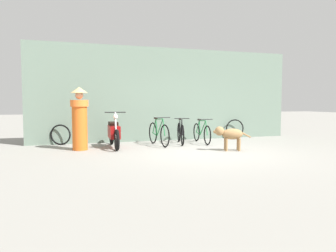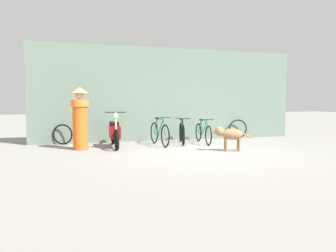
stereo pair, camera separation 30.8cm
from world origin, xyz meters
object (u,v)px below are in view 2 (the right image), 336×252
(motorcycle, at_px, (115,133))
(bicycle_1, at_px, (182,133))
(bicycle_2, at_px, (203,133))
(spare_tire_right, at_px, (63,134))
(person_in_robes, at_px, (80,117))
(bicycle_0, at_px, (159,133))
(spare_tire_left, at_px, (238,129))
(stray_dog, at_px, (229,134))

(motorcycle, bearing_deg, bicycle_1, 98.09)
(bicycle_2, xyz_separation_m, spare_tire_right, (-4.33, 0.91, -0.01))
(spare_tire_right, bearing_deg, person_in_robes, -68.44)
(bicycle_0, height_order, person_in_robes, person_in_robes)
(spare_tire_right, bearing_deg, bicycle_0, -19.20)
(bicycle_1, height_order, bicycle_2, bicycle_1)
(bicycle_2, distance_m, person_in_robes, 3.89)
(bicycle_0, bearing_deg, bicycle_1, 96.05)
(bicycle_1, relative_size, spare_tire_right, 2.48)
(bicycle_2, xyz_separation_m, spare_tire_left, (1.75, 0.90, 0.01))
(bicycle_2, bearing_deg, spare_tire_right, -96.12)
(person_in_robes, bearing_deg, stray_dog, 126.87)
(bicycle_1, height_order, stray_dog, bicycle_1)
(spare_tire_left, bearing_deg, stray_dog, -122.95)
(spare_tire_right, bearing_deg, stray_dog, -31.94)
(person_in_robes, height_order, spare_tire_right, person_in_robes)
(bicycle_0, distance_m, bicycle_2, 1.49)
(bicycle_2, relative_size, person_in_robes, 0.97)
(bicycle_0, xyz_separation_m, motorcycle, (-1.38, -0.05, 0.06))
(person_in_robes, bearing_deg, spare_tire_right, -100.98)
(stray_dog, relative_size, person_in_robes, 0.58)
(bicycle_1, relative_size, motorcycle, 0.81)
(person_in_robes, height_order, spare_tire_left, person_in_robes)
(motorcycle, distance_m, stray_dog, 3.31)
(motorcycle, bearing_deg, bicycle_2, 95.64)
(motorcycle, relative_size, stray_dog, 1.93)
(bicycle_1, height_order, spare_tire_right, bicycle_1)
(bicycle_0, xyz_separation_m, stray_dog, (1.48, -1.71, 0.09))
(stray_dog, bearing_deg, motorcycle, -13.02)
(bicycle_1, bearing_deg, stray_dog, 35.40)
(person_in_robes, bearing_deg, bicycle_1, 154.93)
(bicycle_1, bearing_deg, person_in_robes, -68.01)
(bicycle_1, distance_m, person_in_robes, 3.20)
(bicycle_1, height_order, spare_tire_left, bicycle_1)
(spare_tire_right, bearing_deg, bicycle_1, -13.19)
(stray_dog, height_order, person_in_robes, person_in_robes)
(bicycle_2, bearing_deg, person_in_robes, -79.03)
(bicycle_2, relative_size, stray_dog, 1.66)
(spare_tire_right, bearing_deg, bicycle_2, -11.86)
(stray_dog, height_order, spare_tire_left, spare_tire_left)
(stray_dog, xyz_separation_m, person_in_robes, (-3.83, 1.44, 0.45))
(motorcycle, xyz_separation_m, spare_tire_right, (-1.47, 1.04, -0.11))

